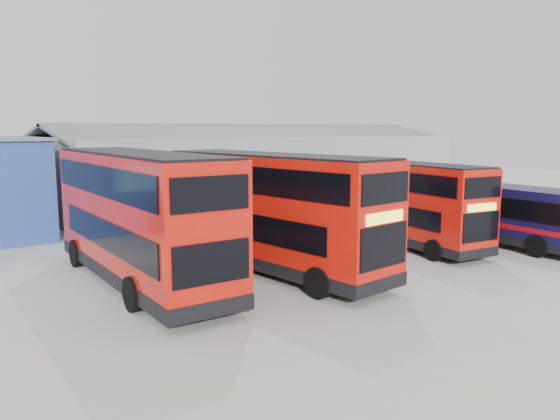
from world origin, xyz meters
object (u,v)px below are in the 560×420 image
(maintenance_shed, at_px, (258,169))
(double_decker_left, at_px, (139,219))
(single_decker_blue, at_px, (498,214))
(double_decker_right, at_px, (403,204))
(double_decker_centre, at_px, (272,213))

(maintenance_shed, bearing_deg, double_decker_left, -135.92)
(double_decker_left, bearing_deg, single_decker_blue, 170.13)
(maintenance_shed, height_order, double_decker_right, maintenance_shed)
(maintenance_shed, bearing_deg, double_decker_right, -99.89)
(maintenance_shed, bearing_deg, single_decker_blue, -86.52)
(maintenance_shed, xyz_separation_m, single_decker_blue, (1.15, -18.89, -1.19))
(double_decker_centre, bearing_deg, double_decker_right, -3.78)
(double_decker_left, distance_m, double_decker_centre, 5.05)
(double_decker_left, xyz_separation_m, double_decker_right, (12.81, -1.20, -0.38))
(double_decker_centre, bearing_deg, single_decker_blue, -16.17)
(double_decker_right, bearing_deg, double_decker_centre, -170.10)
(double_decker_centre, height_order, double_decker_right, double_decker_centre)
(double_decker_centre, xyz_separation_m, double_decker_right, (7.95, 0.17, -0.30))
(double_decker_centre, distance_m, single_decker_blue, 12.21)
(maintenance_shed, relative_size, double_decker_left, 2.69)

